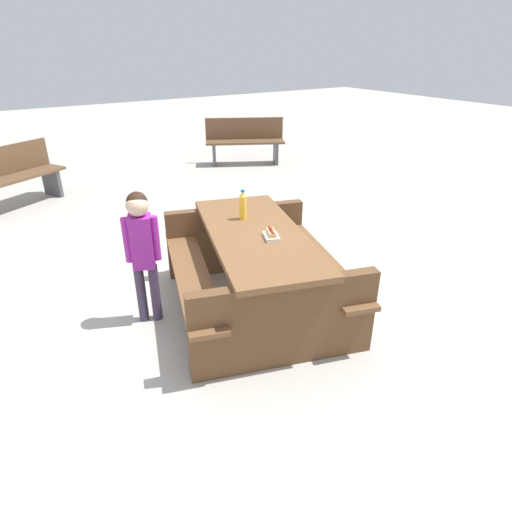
# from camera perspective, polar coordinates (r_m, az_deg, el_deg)

# --- Properties ---
(ground_plane) EXTENTS (30.00, 30.00, 0.00)m
(ground_plane) POSITION_cam_1_polar(r_m,az_deg,el_deg) (4.01, -0.00, -6.74)
(ground_plane) COLOR #B7B2A8
(ground_plane) RESTS_ON ground
(picnic_table) EXTENTS (2.13, 1.87, 0.75)m
(picnic_table) POSITION_cam_1_polar(r_m,az_deg,el_deg) (3.78, -0.00, -1.09)
(picnic_table) COLOR brown
(picnic_table) RESTS_ON ground
(soda_bottle) EXTENTS (0.07, 0.07, 0.27)m
(soda_bottle) POSITION_cam_1_polar(r_m,az_deg,el_deg) (3.88, -1.72, 6.61)
(soda_bottle) COLOR yellow
(soda_bottle) RESTS_ON picnic_table
(hotdog_tray) EXTENTS (0.21, 0.17, 0.08)m
(hotdog_tray) POSITION_cam_1_polar(r_m,az_deg,el_deg) (3.52, 2.01, 2.80)
(hotdog_tray) COLOR white
(hotdog_tray) RESTS_ON picnic_table
(child_in_coat) EXTENTS (0.22, 0.27, 1.15)m
(child_in_coat) POSITION_cam_1_polar(r_m,az_deg,el_deg) (3.61, -14.69, 1.77)
(child_in_coat) COLOR #3F334C
(child_in_coat) RESTS_ON ground
(park_bench_near) EXTENTS (1.04, 1.52, 0.85)m
(park_bench_near) POSITION_cam_1_polar(r_m,az_deg,el_deg) (8.73, -1.48, 14.91)
(park_bench_near) COLOR brown
(park_bench_near) RESTS_ON ground
(park_bench_mid) EXTENTS (1.09, 1.50, 0.85)m
(park_bench_mid) POSITION_cam_1_polar(r_m,az_deg,el_deg) (7.21, -29.46, 9.05)
(park_bench_mid) COLOR brown
(park_bench_mid) RESTS_ON ground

